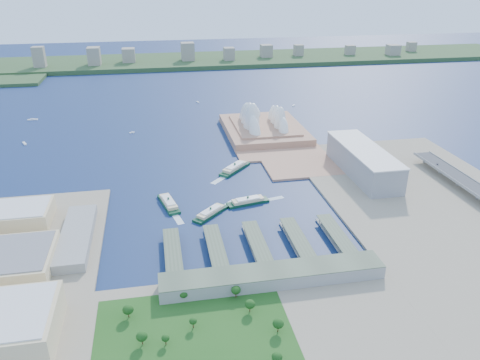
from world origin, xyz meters
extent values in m
plane|color=#10204B|center=(0.00, 0.00, 0.00)|extent=(3000.00, 3000.00, 0.00)
cube|color=gray|center=(0.00, -210.00, 1.50)|extent=(720.00, 180.00, 3.00)
cube|color=gray|center=(240.00, -50.00, 1.50)|extent=(240.00, 500.00, 3.00)
cube|color=#A9785C|center=(107.50, 260.00, 1.50)|extent=(135.00, 220.00, 3.00)
cube|color=#2D4926|center=(0.00, 980.00, 6.00)|extent=(2200.00, 260.00, 12.00)
cube|color=gray|center=(195.00, 80.00, 20.50)|extent=(45.00, 155.00, 35.00)
cube|color=gray|center=(15.00, -135.00, 9.00)|extent=(200.00, 28.00, 12.00)
imported|color=slate|center=(296.00, 63.41, 15.44)|extent=(1.64, 4.04, 1.17)
camera|label=1|loc=(-76.78, -465.88, 255.86)|focal=35.00mm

